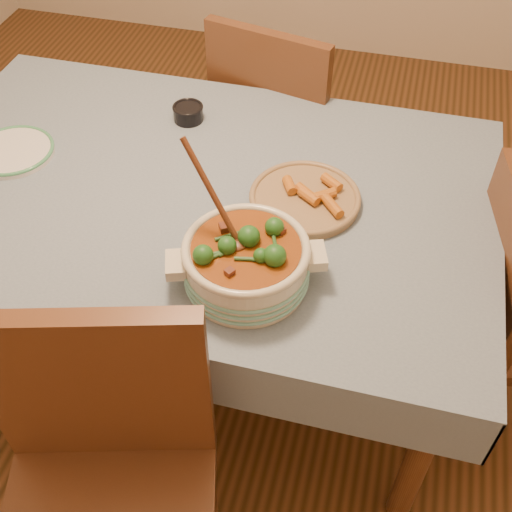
% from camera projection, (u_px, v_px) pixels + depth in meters
% --- Properties ---
extents(floor, '(4.50, 4.50, 0.00)m').
position_uv_depth(floor, '(209.00, 345.00, 2.34)').
color(floor, '#402A12').
rests_on(floor, ground).
extents(dining_table, '(1.68, 1.08, 0.76)m').
position_uv_depth(dining_table, '(197.00, 212.00, 1.86)').
color(dining_table, brown).
rests_on(dining_table, floor).
extents(stew_casserole, '(0.38, 0.37, 0.36)m').
position_uv_depth(stew_casserole, '(246.00, 260.00, 1.50)').
color(stew_casserole, beige).
rests_on(stew_casserole, dining_table).
extents(white_plate, '(0.27, 0.27, 0.02)m').
position_uv_depth(white_plate, '(13.00, 151.00, 1.89)').
color(white_plate, silver).
rests_on(white_plate, dining_table).
extents(condiment_bowl, '(0.10, 0.10, 0.05)m').
position_uv_depth(condiment_bowl, '(188.00, 112.00, 2.00)').
color(condiment_bowl, black).
rests_on(condiment_bowl, dining_table).
extents(fried_plate, '(0.39, 0.39, 0.05)m').
position_uv_depth(fried_plate, '(305.00, 197.00, 1.74)').
color(fried_plate, '#957252').
rests_on(fried_plate, dining_table).
extents(chair_far, '(0.53, 0.53, 0.95)m').
position_uv_depth(chair_far, '(280.00, 122.00, 2.38)').
color(chair_far, brown).
rests_on(chair_far, floor).
extents(chair_near, '(0.58, 0.58, 1.01)m').
position_uv_depth(chair_near, '(106.00, 484.00, 1.40)').
color(chair_near, brown).
rests_on(chair_near, floor).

